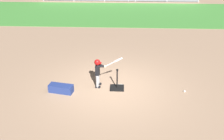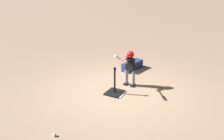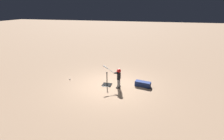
{
  "view_description": "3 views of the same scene",
  "coord_description": "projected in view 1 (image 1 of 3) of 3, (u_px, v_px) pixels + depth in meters",
  "views": [
    {
      "loc": [
        0.36,
        -8.14,
        4.8
      ],
      "look_at": [
        -0.01,
        -0.1,
        0.77
      ],
      "focal_mm": 42.0,
      "sensor_mm": 36.0,
      "label": 1
    },
    {
      "loc": [
        5.99,
        3.03,
        3.22
      ],
      "look_at": [
        0.04,
        -0.17,
        0.63
      ],
      "focal_mm": 42.0,
      "sensor_mm": 36.0,
      "label": 2
    },
    {
      "loc": [
        -2.39,
        8.5,
        4.12
      ],
      "look_at": [
        -0.12,
        -0.03,
        0.92
      ],
      "focal_mm": 28.0,
      "sensor_mm": 36.0,
      "label": 3
    }
  ],
  "objects": [
    {
      "name": "ground_plane",
      "position": [
        112.0,
        88.0,
        9.43
      ],
      "size": [
        90.0,
        90.0,
        0.0
      ],
      "primitive_type": "plane",
      "color": "#93755B"
    },
    {
      "name": "baseball",
      "position": [
        185.0,
        91.0,
        9.15
      ],
      "size": [
        0.07,
        0.07,
        0.07
      ],
      "primitive_type": "sphere",
      "color": "white",
      "rests_on": "ground_plane"
    },
    {
      "name": "batter_child",
      "position": [
        99.0,
        70.0,
        9.25
      ],
      "size": [
        1.0,
        0.34,
        1.18
      ],
      "color": "gray",
      "rests_on": "ground_plane"
    },
    {
      "name": "grass_outfield_strip",
      "position": [
        119.0,
        13.0,
        18.88
      ],
      "size": [
        56.0,
        6.82,
        0.02
      ],
      "primitive_type": "cube",
      "color": "#3D7F33",
      "rests_on": "ground_plane"
    },
    {
      "name": "home_plate",
      "position": [
        117.0,
        87.0,
        9.44
      ],
      "size": [
        0.47,
        0.47,
        0.02
      ],
      "primitive_type": "cube",
      "rotation": [
        0.0,
        0.0,
        0.08
      ],
      "color": "white",
      "rests_on": "ground_plane"
    },
    {
      "name": "batting_tee",
      "position": [
        117.0,
        86.0,
        9.36
      ],
      "size": [
        0.5,
        0.45,
        0.76
      ],
      "color": "black",
      "rests_on": "ground_plane"
    },
    {
      "name": "equipment_bag",
      "position": [
        61.0,
        88.0,
        9.12
      ],
      "size": [
        0.89,
        0.48,
        0.28
      ],
      "primitive_type": "cube",
      "rotation": [
        0.0,
        0.0,
        -0.19
      ],
      "color": "navy",
      "rests_on": "ground_plane"
    }
  ]
}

